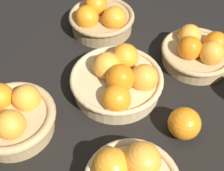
{
  "coord_description": "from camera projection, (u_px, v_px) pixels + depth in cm",
  "views": [
    {
      "loc": [
        -49.97,
        -22.79,
        68.8
      ],
      "look_at": [
        -1.63,
        2.09,
        7.0
      ],
      "focal_mm": 49.98,
      "sensor_mm": 36.0,
      "label": 1
    }
  ],
  "objects": [
    {
      "name": "basket_center",
      "position": [
        119.0,
        80.0,
        0.83
      ],
      "size": [
        25.07,
        25.07,
        11.03
      ],
      "color": "tan",
      "rests_on": "market_tray"
    },
    {
      "name": "basket_near_right",
      "position": [
        198.0,
        51.0,
        0.91
      ],
      "size": [
        21.07,
        21.07,
        10.0
      ],
      "color": "tan",
      "rests_on": "market_tray"
    },
    {
      "name": "basket_far_right",
      "position": [
        101.0,
        19.0,
        1.01
      ],
      "size": [
        21.24,
        21.24,
        11.28
      ],
      "color": "tan",
      "rests_on": "market_tray"
    },
    {
      "name": "loose_orange_side_gap",
      "position": [
        184.0,
        124.0,
        0.74
      ],
      "size": [
        7.94,
        7.94,
        7.94
      ],
      "primitive_type": "sphere",
      "color": "orange",
      "rests_on": "market_tray"
    },
    {
      "name": "basket_far_left",
      "position": [
        11.0,
        117.0,
        0.75
      ],
      "size": [
        21.2,
        21.2,
        10.77
      ],
      "color": "tan",
      "rests_on": "market_tray"
    },
    {
      "name": "market_tray",
      "position": [
        121.0,
        97.0,
        0.87
      ],
      "size": [
        84.0,
        72.0,
        3.0
      ],
      "primitive_type": "cube",
      "color": "black",
      "rests_on": "ground"
    }
  ]
}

